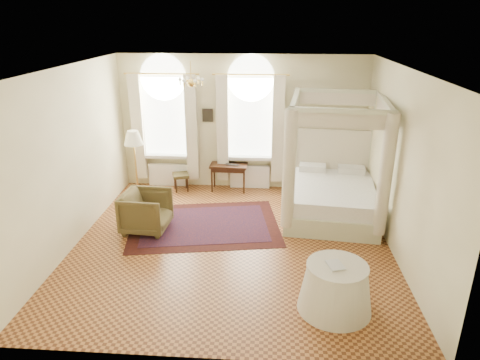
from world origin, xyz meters
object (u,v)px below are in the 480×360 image
object	(u,v)px
writing_desk	(229,168)
floor_lamp	(134,142)
canopy_bed	(332,191)
stool	(181,177)
coffee_table	(132,213)
side_table	(336,288)
nightstand	(351,185)
armchair	(146,211)

from	to	relation	value
writing_desk	floor_lamp	distance (m)	2.40
writing_desk	canopy_bed	bearing A→B (deg)	-29.29
writing_desk	floor_lamp	bearing A→B (deg)	-159.11
writing_desk	stool	world-z (taller)	writing_desk
stool	coffee_table	distance (m)	2.16
stool	side_table	size ratio (longest dim) A/B	0.44
writing_desk	floor_lamp	xyz separation A→B (m)	(-2.09, -0.80, 0.87)
nightstand	stool	distance (m)	4.22
nightstand	floor_lamp	world-z (taller)	floor_lamp
armchair	side_table	distance (m)	4.17
canopy_bed	coffee_table	world-z (taller)	canopy_bed
canopy_bed	nightstand	world-z (taller)	canopy_bed
canopy_bed	nightstand	bearing A→B (deg)	61.76
nightstand	floor_lamp	bearing A→B (deg)	-172.32
coffee_table	floor_lamp	xyz separation A→B (m)	(-0.28, 1.37, 1.13)
nightstand	floor_lamp	size ratio (longest dim) A/B	0.31
nightstand	armchair	size ratio (longest dim) A/B	0.58
side_table	floor_lamp	bearing A→B (deg)	137.49
stool	side_table	world-z (taller)	side_table
canopy_bed	coffee_table	size ratio (longest dim) A/B	4.56
canopy_bed	stool	xyz separation A→B (m)	(-3.56, 1.23, -0.22)
writing_desk	armchair	distance (m)	2.70
coffee_table	canopy_bed	bearing A→B (deg)	11.40
armchair	floor_lamp	distance (m)	1.90
side_table	coffee_table	bearing A→B (deg)	147.94
nightstand	stool	world-z (taller)	nightstand
armchair	side_table	bearing A→B (deg)	-119.40
armchair	coffee_table	size ratio (longest dim) A/B	1.60
writing_desk	side_table	xyz separation A→B (m)	(2.02, -4.56, -0.21)
side_table	stool	bearing A→B (deg)	125.77
nightstand	side_table	size ratio (longest dim) A/B	0.48
writing_desk	stool	size ratio (longest dim) A/B	1.93
nightstand	coffee_table	bearing A→B (deg)	-156.88
canopy_bed	stool	size ratio (longest dim) A/B	5.40
armchair	side_table	size ratio (longest dim) A/B	0.83
nightstand	stool	size ratio (longest dim) A/B	1.10
side_table	canopy_bed	bearing A→B (deg)	83.91
nightstand	side_table	xyz separation A→B (m)	(-1.00, -4.45, 0.10)
stool	armchair	world-z (taller)	armchair
canopy_bed	nightstand	size ratio (longest dim) A/B	4.88
floor_lamp	side_table	distance (m)	5.68
coffee_table	stool	bearing A→B (deg)	73.57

